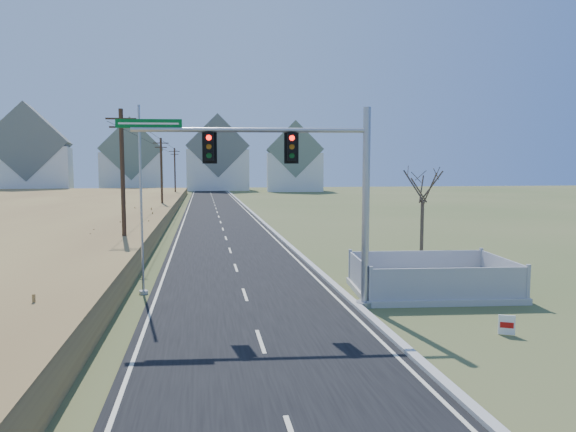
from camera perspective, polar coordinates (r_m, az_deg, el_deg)
The scene contains 15 objects.
ground at distance 18.35m, azimuth -3.78°, elevation -11.88°, with size 260.00×260.00×0.00m, color #48572A.
road at distance 67.69m, azimuth -7.97°, elevation 0.68°, with size 8.00×180.00×0.06m, color black.
curb at distance 67.91m, azimuth -4.47°, elevation 0.79°, with size 0.30×180.00×0.18m, color #B2AFA8.
utility_pole_near at distance 32.81m, azimuth -17.89°, elevation 3.76°, with size 1.80×0.26×9.00m.
utility_pole_mid at distance 62.64m, azimuth -13.87°, elevation 4.48°, with size 1.80×0.26×9.00m.
utility_pole_far at distance 92.58m, azimuth -12.45°, elevation 4.72°, with size 1.80×0.26×9.00m.
condo_nw at distance 122.95m, azimuth -26.75°, elevation 5.80°, with size 17.69×13.38×19.05m.
condo_nnw at distance 126.51m, azimuth -16.93°, elevation 5.76°, with size 14.93×11.17×17.03m.
condo_n at distance 129.52m, azimuth -7.84°, elevation 6.22°, with size 15.27×10.20×18.54m.
condo_ne at distance 123.38m, azimuth 0.70°, elevation 5.96°, with size 14.12×10.51×16.52m.
traffic_signal_mast at distance 19.65m, azimuth 3.23°, elevation 3.20°, with size 9.68×1.30×7.74m.
fence_enclosure at distance 23.40m, azimuth 15.62°, elevation -7.54°, with size 7.06×5.16×1.52m.
open_sign at distance 18.48m, azimuth 23.13°, elevation -11.07°, with size 0.49×0.26×0.64m.
flagpole at distance 22.74m, azimuth -15.96°, elevation -0.45°, with size 0.36×0.36×8.07m.
bare_tree at distance 27.00m, azimuth 14.77°, elevation 3.56°, with size 2.19×2.19×5.81m.
Camera 1 is at (-1.70, -17.45, 5.42)m, focal length 32.00 mm.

